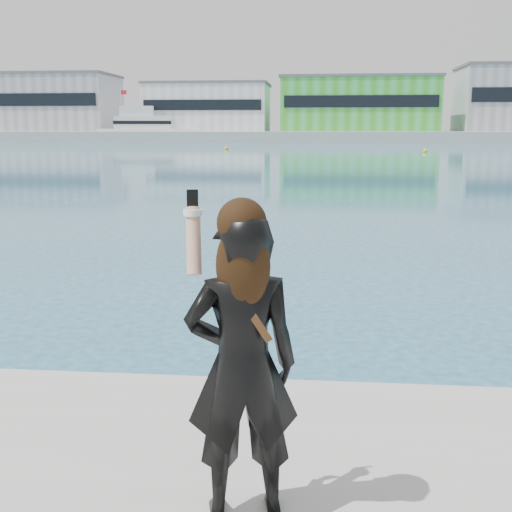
# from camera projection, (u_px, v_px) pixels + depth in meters

# --- Properties ---
(far_quay) EXTENTS (320.00, 40.00, 2.00)m
(far_quay) POSITION_uv_depth(u_px,v_px,m) (317.00, 136.00, 130.79)
(far_quay) COLOR #9E9E99
(far_quay) RESTS_ON ground
(warehouse_grey_left) EXTENTS (26.52, 16.36, 11.50)m
(warehouse_grey_left) POSITION_uv_depth(u_px,v_px,m) (51.00, 103.00, 132.70)
(warehouse_grey_left) COLOR gray
(warehouse_grey_left) RESTS_ON far_quay
(warehouse_white) EXTENTS (24.48, 15.35, 9.50)m
(warehouse_white) POSITION_uv_depth(u_px,v_px,m) (209.00, 107.00, 129.77)
(warehouse_white) COLOR silver
(warehouse_white) RESTS_ON far_quay
(warehouse_green) EXTENTS (30.60, 16.36, 10.50)m
(warehouse_green) POSITION_uv_depth(u_px,v_px,m) (358.00, 104.00, 126.83)
(warehouse_green) COLOR green
(warehouse_green) RESTS_ON far_quay
(flagpole_left) EXTENTS (1.28, 0.16, 8.00)m
(flagpole_left) POSITION_uv_depth(u_px,v_px,m) (122.00, 107.00, 124.51)
(flagpole_left) COLOR silver
(flagpole_left) RESTS_ON far_quay
(flagpole_right) EXTENTS (1.28, 0.16, 8.00)m
(flagpole_right) POSITION_uv_depth(u_px,v_px,m) (437.00, 107.00, 118.83)
(flagpole_right) COLOR silver
(flagpole_right) RESTS_ON far_quay
(motor_yacht) EXTENTS (19.37, 9.37, 8.71)m
(motor_yacht) POSITION_uv_depth(u_px,v_px,m) (146.00, 129.00, 120.32)
(motor_yacht) COLOR white
(motor_yacht) RESTS_ON ground
(buoy_near) EXTENTS (0.50, 0.50, 0.50)m
(buoy_near) POSITION_uv_depth(u_px,v_px,m) (425.00, 152.00, 71.23)
(buoy_near) COLOR yellow
(buoy_near) RESTS_ON ground
(buoy_far) EXTENTS (0.50, 0.50, 0.50)m
(buoy_far) POSITION_uv_depth(u_px,v_px,m) (226.00, 150.00, 80.34)
(buoy_far) COLOR yellow
(buoy_far) RESTS_ON ground
(woman) EXTENTS (0.62, 0.47, 1.60)m
(woman) POSITION_uv_depth(u_px,v_px,m) (242.00, 357.00, 3.09)
(woman) COLOR black
(woman) RESTS_ON near_quay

